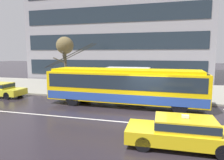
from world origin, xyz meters
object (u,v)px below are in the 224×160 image
trolleybus (124,85)px  street_tree_bare (65,47)px  bus_shelter (128,74)px  pedestrian_approaching_curb (142,83)px  pedestrian_at_shelter (99,82)px  taxi_oncoming_near (182,131)px

trolleybus → street_tree_bare: size_ratio=2.25×
bus_shelter → pedestrian_approaching_curb: 1.55m
trolleybus → pedestrian_at_shelter: size_ratio=7.31×
bus_shelter → taxi_oncoming_near: bearing=-67.8°
taxi_oncoming_near → street_tree_bare: size_ratio=0.81×
bus_shelter → pedestrian_approaching_curb: bus_shelter is taller
trolleybus → pedestrian_approaching_curb: bearing=78.7°
pedestrian_approaching_curb → street_tree_bare: street_tree_bare is taller
taxi_oncoming_near → pedestrian_at_shelter: pedestrian_at_shelter is taller
bus_shelter → street_tree_bare: 7.46m
bus_shelter → pedestrian_at_shelter: size_ratio=2.34×
street_tree_bare → pedestrian_approaching_curb: bearing=-4.6°
street_tree_bare → bus_shelter: bearing=-7.2°
trolleybus → bus_shelter: 3.98m
taxi_oncoming_near → street_tree_bare: 16.04m
taxi_oncoming_near → trolleybus: bearing=121.0°
pedestrian_at_shelter → street_tree_bare: size_ratio=0.31×
trolleybus → pedestrian_approaching_curb: size_ratio=7.37×
bus_shelter → street_tree_bare: bearing=172.8°
bus_shelter → pedestrian_at_shelter: bus_shelter is taller
pedestrian_at_shelter → street_tree_bare: street_tree_bare is taller
taxi_oncoming_near → pedestrian_approaching_curb: 10.69m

